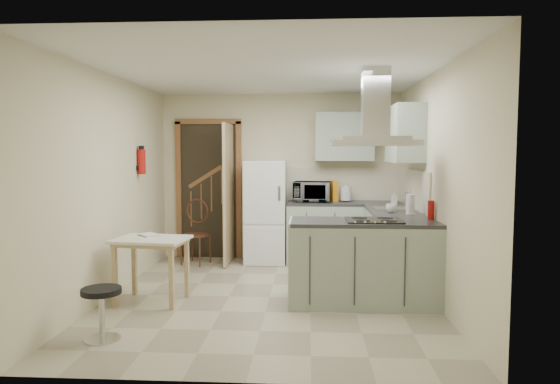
# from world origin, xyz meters

# --- Properties ---
(floor) EXTENTS (4.20, 4.20, 0.00)m
(floor) POSITION_xyz_m (0.00, 0.00, 0.00)
(floor) COLOR tan
(floor) RESTS_ON ground
(ceiling) EXTENTS (4.20, 4.20, 0.00)m
(ceiling) POSITION_xyz_m (0.00, 0.00, 2.50)
(ceiling) COLOR silver
(ceiling) RESTS_ON back_wall
(back_wall) EXTENTS (3.60, 0.00, 3.60)m
(back_wall) POSITION_xyz_m (0.00, 2.10, 1.25)
(back_wall) COLOR beige
(back_wall) RESTS_ON floor
(left_wall) EXTENTS (0.00, 4.20, 4.20)m
(left_wall) POSITION_xyz_m (-1.80, 0.00, 1.25)
(left_wall) COLOR beige
(left_wall) RESTS_ON floor
(right_wall) EXTENTS (0.00, 4.20, 4.20)m
(right_wall) POSITION_xyz_m (1.80, 0.00, 1.25)
(right_wall) COLOR beige
(right_wall) RESTS_ON floor
(doorway) EXTENTS (1.10, 0.12, 2.10)m
(doorway) POSITION_xyz_m (-1.10, 2.07, 1.05)
(doorway) COLOR brown
(doorway) RESTS_ON floor
(fridge) EXTENTS (0.60, 0.60, 1.50)m
(fridge) POSITION_xyz_m (-0.20, 1.80, 0.75)
(fridge) COLOR white
(fridge) RESTS_ON floor
(counter_back) EXTENTS (1.08, 0.60, 0.90)m
(counter_back) POSITION_xyz_m (0.66, 1.80, 0.45)
(counter_back) COLOR #9EB2A0
(counter_back) RESTS_ON floor
(counter_right) EXTENTS (0.60, 1.95, 0.90)m
(counter_right) POSITION_xyz_m (1.50, 1.12, 0.45)
(counter_right) COLOR #9EB2A0
(counter_right) RESTS_ON floor
(splashback) EXTENTS (1.68, 0.02, 0.50)m
(splashback) POSITION_xyz_m (0.96, 2.09, 1.15)
(splashback) COLOR beige
(splashback) RESTS_ON counter_back
(wall_cabinet_back) EXTENTS (0.85, 0.35, 0.70)m
(wall_cabinet_back) POSITION_xyz_m (0.95, 1.93, 1.85)
(wall_cabinet_back) COLOR #9EB2A0
(wall_cabinet_back) RESTS_ON back_wall
(wall_cabinet_right) EXTENTS (0.35, 0.90, 0.70)m
(wall_cabinet_right) POSITION_xyz_m (1.62, 0.85, 1.85)
(wall_cabinet_right) COLOR #9EB2A0
(wall_cabinet_right) RESTS_ON right_wall
(peninsula) EXTENTS (1.55, 0.65, 0.90)m
(peninsula) POSITION_xyz_m (1.02, -0.18, 0.45)
(peninsula) COLOR #9EB2A0
(peninsula) RESTS_ON floor
(hob) EXTENTS (0.58, 0.50, 0.01)m
(hob) POSITION_xyz_m (1.12, -0.18, 0.91)
(hob) COLOR black
(hob) RESTS_ON peninsula
(extractor_hood) EXTENTS (0.90, 0.55, 0.10)m
(extractor_hood) POSITION_xyz_m (1.12, -0.18, 1.72)
(extractor_hood) COLOR silver
(extractor_hood) RESTS_ON ceiling
(sink) EXTENTS (0.45, 0.40, 0.01)m
(sink) POSITION_xyz_m (1.50, 0.95, 0.91)
(sink) COLOR silver
(sink) RESTS_ON counter_right
(fire_extinguisher) EXTENTS (0.10, 0.10, 0.32)m
(fire_extinguisher) POSITION_xyz_m (-1.74, 0.90, 1.50)
(fire_extinguisher) COLOR #B2140F
(fire_extinguisher) RESTS_ON left_wall
(drop_leaf_table) EXTENTS (0.81, 0.65, 0.70)m
(drop_leaf_table) POSITION_xyz_m (-1.26, -0.26, 0.35)
(drop_leaf_table) COLOR tan
(drop_leaf_table) RESTS_ON floor
(bentwood_chair) EXTENTS (0.48, 0.48, 0.85)m
(bentwood_chair) POSITION_xyz_m (-1.20, 1.60, 0.43)
(bentwood_chair) COLOR #492718
(bentwood_chair) RESTS_ON floor
(stool) EXTENTS (0.41, 0.41, 0.46)m
(stool) POSITION_xyz_m (-1.35, -1.36, 0.23)
(stool) COLOR black
(stool) RESTS_ON floor
(microwave) EXTENTS (0.56, 0.40, 0.29)m
(microwave) POSITION_xyz_m (0.48, 1.84, 1.05)
(microwave) COLOR black
(microwave) RESTS_ON counter_back
(kettle) EXTENTS (0.19, 0.19, 0.24)m
(kettle) POSITION_xyz_m (0.98, 1.86, 1.02)
(kettle) COLOR silver
(kettle) RESTS_ON counter_back
(cereal_box) EXTENTS (0.14, 0.22, 0.31)m
(cereal_box) POSITION_xyz_m (0.80, 1.88, 1.05)
(cereal_box) COLOR orange
(cereal_box) RESTS_ON counter_back
(soap_bottle) EXTENTS (0.09, 0.09, 0.19)m
(soap_bottle) POSITION_xyz_m (1.62, 1.54, 0.99)
(soap_bottle) COLOR silver
(soap_bottle) RESTS_ON counter_right
(paper_towel) EXTENTS (0.13, 0.13, 0.25)m
(paper_towel) POSITION_xyz_m (1.61, 0.36, 1.02)
(paper_towel) COLOR silver
(paper_towel) RESTS_ON counter_right
(cup) EXTENTS (0.17, 0.17, 0.10)m
(cup) POSITION_xyz_m (1.43, 0.55, 0.95)
(cup) COLOR silver
(cup) RESTS_ON counter_right
(red_bottle) EXTENTS (0.07, 0.07, 0.21)m
(red_bottle) POSITION_xyz_m (1.75, -0.06, 1.00)
(red_bottle) COLOR #A6110E
(red_bottle) RESTS_ON peninsula
(book) EXTENTS (0.28, 0.28, 0.10)m
(book) POSITION_xyz_m (-1.40, -0.16, 0.75)
(book) COLOR #8F2F3D
(book) RESTS_ON drop_leaf_table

